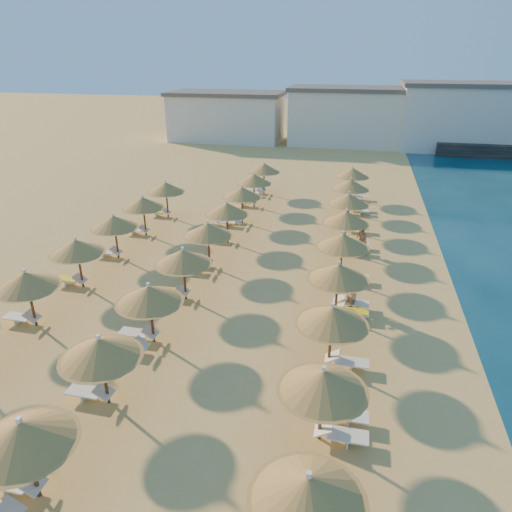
% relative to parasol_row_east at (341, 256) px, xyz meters
% --- Properties ---
extents(ground, '(220.00, 220.00, 0.00)m').
position_rel_parasol_row_east_xyz_m(ground, '(-4.03, -2.82, -2.26)').
color(ground, tan).
rests_on(ground, ground).
extents(hotel_blocks, '(46.35, 9.32, 8.10)m').
position_rel_parasol_row_east_xyz_m(hotel_blocks, '(-1.20, 42.72, 1.44)').
color(hotel_blocks, silver).
rests_on(hotel_blocks, ground).
extents(parasol_row_east, '(2.85, 37.33, 2.83)m').
position_rel_parasol_row_east_xyz_m(parasol_row_east, '(0.00, 0.00, 0.00)').
color(parasol_row_east, brown).
rests_on(parasol_row_east, ground).
extents(parasol_row_west, '(2.85, 37.33, 2.83)m').
position_rel_parasol_row_east_xyz_m(parasol_row_west, '(-7.46, 0.00, 0.00)').
color(parasol_row_west, brown).
rests_on(parasol_row_west, ground).
extents(parasol_row_inland, '(2.85, 22.01, 2.83)m').
position_rel_parasol_row_east_xyz_m(parasol_row_inland, '(-13.24, -0.00, -0.00)').
color(parasol_row_inland, brown).
rests_on(parasol_row_inland, ground).
extents(loungers, '(16.34, 35.10, 0.66)m').
position_rel_parasol_row_east_xyz_m(loungers, '(-5.54, -0.11, -1.92)').
color(loungers, white).
rests_on(loungers, ground).
extents(beachgoer_c, '(0.94, 1.13, 1.80)m').
position_rel_parasol_row_east_xyz_m(beachgoer_c, '(1.03, 5.76, -1.36)').
color(beachgoer_c, tan).
rests_on(beachgoer_c, ground).
extents(beachgoer_a, '(0.62, 0.76, 1.78)m').
position_rel_parasol_row_east_xyz_m(beachgoer_a, '(0.61, -0.86, -1.37)').
color(beachgoer_a, tan).
rests_on(beachgoer_a, ground).
extents(beachgoer_b, '(0.83, 0.96, 1.71)m').
position_rel_parasol_row_east_xyz_m(beachgoer_b, '(0.62, -1.19, -1.41)').
color(beachgoer_b, tan).
rests_on(beachgoer_b, ground).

